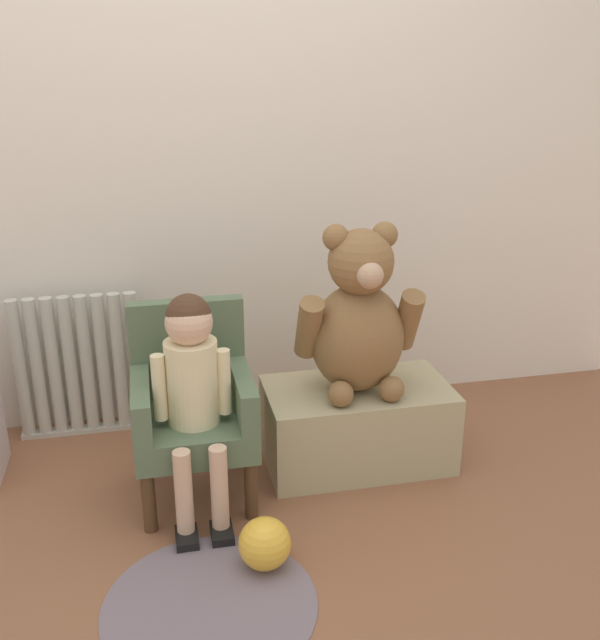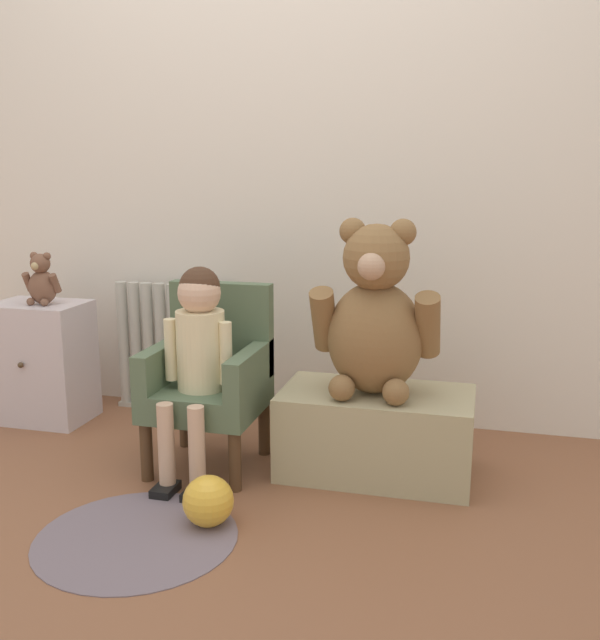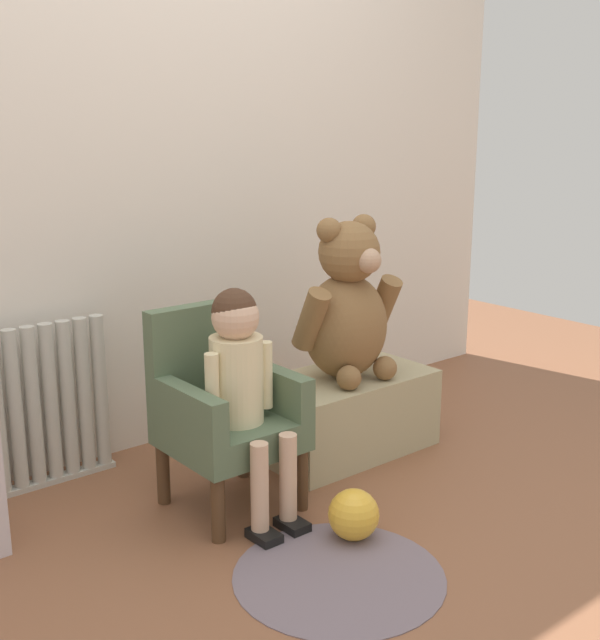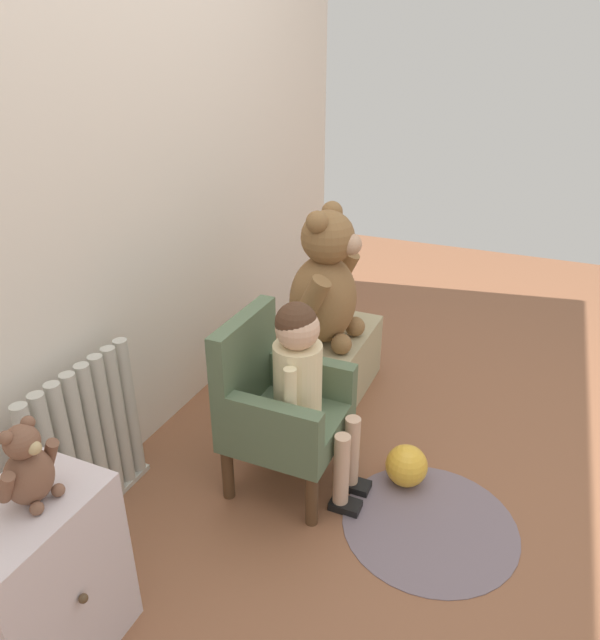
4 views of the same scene
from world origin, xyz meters
The scene contains 9 objects.
ground_plane centered at (0.00, 0.00, 0.00)m, with size 6.00×6.00×0.00m, color brown.
back_wall centered at (0.00, 1.13, 1.20)m, with size 3.80×0.05×2.40m, color silver.
radiator centered at (-0.51, 1.01, 0.29)m, with size 0.50×0.05×0.58m.
child_armchair centered at (-0.10, 0.50, 0.34)m, with size 0.39×0.39×0.66m.
child_figure centered at (-0.10, 0.40, 0.49)m, with size 0.25×0.35×0.75m.
low_bench centered at (0.50, 0.56, 0.15)m, with size 0.67×0.38×0.30m, color tan.
large_teddy_bear centered at (0.49, 0.55, 0.57)m, with size 0.44×0.31×0.61m.
floor_rug centered at (-0.11, -0.08, 0.00)m, with size 0.60×0.60×0.01m, color slate.
toy_ball centered at (0.07, 0.05, 0.08)m, with size 0.16×0.16×0.16m, color gold.
Camera 3 is at (-1.47, -1.57, 1.25)m, focal length 45.00 mm.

